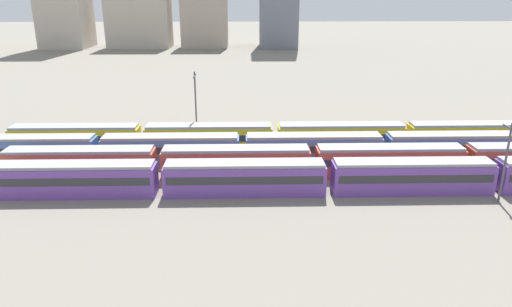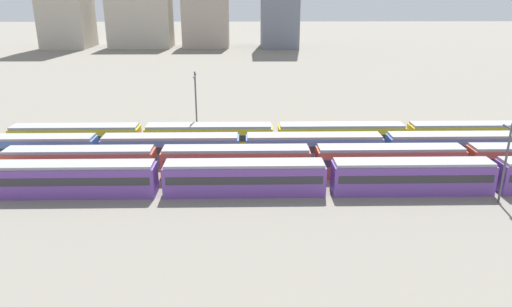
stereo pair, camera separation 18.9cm
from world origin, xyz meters
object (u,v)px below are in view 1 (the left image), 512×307
train_track_2 (384,147)px  catenary_pole_1 (196,105)px  train_track_1 (465,160)px  train_track_0 (329,177)px  train_track_3 (341,136)px  catenary_pole_0 (506,159)px

train_track_2 → catenary_pole_1: 27.27m
train_track_1 → train_track_2: same height
train_track_2 → train_track_0: bearing=-131.4°
train_track_2 → train_track_3: 7.07m
catenary_pole_1 → train_track_1: bearing=-21.2°
train_track_1 → train_track_3: (-13.47, 10.40, 0.00)m
train_track_3 → catenary_pole_1: (-20.92, 2.94, 4.04)m
train_track_1 → catenary_pole_0: catenary_pole_0 is taller
train_track_1 → train_track_3: same height
train_track_3 → catenary_pole_0: (13.65, -18.74, 3.07)m
train_track_3 → catenary_pole_0: size_ratio=10.52×
catenary_pole_0 → train_track_1: bearing=91.2°
train_track_0 → train_track_3: size_ratio=0.80×
train_track_2 → catenary_pole_0: bearing=-56.8°
catenary_pole_0 → catenary_pole_1: 40.81m
train_track_0 → train_track_1: (17.84, 5.20, 0.00)m
train_track_3 → catenary_pole_0: 23.38m
train_track_3 → catenary_pole_1: 21.50m
train_track_1 → train_track_2: (-8.67, 5.20, 0.00)m
train_track_0 → train_track_1: 18.58m
train_track_1 → catenary_pole_1: (-34.38, 13.34, 4.04)m
train_track_0 → catenary_pole_1: catenary_pole_1 is taller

